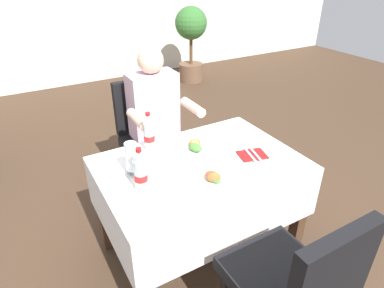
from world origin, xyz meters
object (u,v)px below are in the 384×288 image
(beer_glass_left, at_px, (132,159))
(seated_diner_far, at_px, (157,121))
(main_dining_table, at_px, (200,185))
(plate_far_diner, at_px, (194,148))
(chair_near_camera_side, at_px, (293,281))
(plate_near_camera, at_px, (214,179))
(potted_plant_corner, at_px, (191,36))
(cola_bottle_primary, at_px, (149,134))
(chair_far_diner_seat, at_px, (149,134))
(napkin_cutlery_set, at_px, (252,155))
(cola_bottle_secondary, at_px, (141,172))

(beer_glass_left, bearing_deg, seated_diner_far, 55.08)
(main_dining_table, xyz_separation_m, plate_far_diner, (0.04, 0.14, 0.19))
(chair_near_camera_side, distance_m, seated_diner_far, 1.51)
(plate_near_camera, height_order, potted_plant_corner, potted_plant_corner)
(plate_near_camera, distance_m, cola_bottle_primary, 0.54)
(seated_diner_far, bearing_deg, chair_far_diner_seat, 107.01)
(main_dining_table, distance_m, napkin_cutlery_set, 0.38)
(chair_far_diner_seat, xyz_separation_m, cola_bottle_secondary, (-0.40, -0.88, 0.28))
(plate_far_diner, bearing_deg, napkin_cutlery_set, -39.01)
(napkin_cutlery_set, relative_size, potted_plant_corner, 0.17)
(beer_glass_left, distance_m, cola_bottle_secondary, 0.16)
(chair_far_diner_seat, bearing_deg, seated_diner_far, -72.99)
(cola_bottle_secondary, xyz_separation_m, napkin_cutlery_set, (0.73, -0.02, -0.10))
(cola_bottle_primary, bearing_deg, plate_near_camera, -72.30)
(main_dining_table, relative_size, plate_near_camera, 5.13)
(beer_glass_left, bearing_deg, plate_far_diner, 7.41)
(cola_bottle_primary, bearing_deg, napkin_cutlery_set, -36.61)
(main_dining_table, distance_m, cola_bottle_secondary, 0.49)
(seated_diner_far, relative_size, cola_bottle_secondary, 5.00)
(seated_diner_far, bearing_deg, cola_bottle_primary, -120.00)
(beer_glass_left, bearing_deg, cola_bottle_secondary, -93.92)
(beer_glass_left, height_order, cola_bottle_primary, cola_bottle_primary)
(plate_far_diner, distance_m, cola_bottle_primary, 0.30)
(chair_near_camera_side, bearing_deg, napkin_cutlery_set, 65.67)
(chair_near_camera_side, height_order, seated_diner_far, seated_diner_far)
(napkin_cutlery_set, xyz_separation_m, potted_plant_corner, (1.45, 3.32, -0.02))
(chair_far_diner_seat, xyz_separation_m, potted_plant_corner, (1.78, 2.43, 0.16))
(main_dining_table, height_order, beer_glass_left, beer_glass_left)
(seated_diner_far, bearing_deg, napkin_cutlery_set, -69.68)
(cola_bottle_secondary, bearing_deg, napkin_cutlery_set, -1.45)
(chair_far_diner_seat, relative_size, potted_plant_corner, 0.83)
(main_dining_table, relative_size, chair_near_camera_side, 1.23)
(beer_glass_left, distance_m, potted_plant_corner, 3.83)
(beer_glass_left, xyz_separation_m, cola_bottle_primary, (0.20, 0.21, 0.01))
(napkin_cutlery_set, bearing_deg, chair_far_diner_seat, 109.92)
(main_dining_table, xyz_separation_m, cola_bottle_secondary, (-0.40, -0.07, 0.28))
(plate_far_diner, bearing_deg, cola_bottle_secondary, -154.34)
(plate_far_diner, distance_m, napkin_cutlery_set, 0.37)
(plate_near_camera, xyz_separation_m, beer_glass_left, (-0.36, 0.29, 0.08))
(cola_bottle_primary, bearing_deg, potted_plant_corner, 56.10)
(beer_glass_left, height_order, napkin_cutlery_set, beer_glass_left)
(chair_far_diner_seat, xyz_separation_m, seated_diner_far, (0.03, -0.11, 0.16))
(chair_far_diner_seat, relative_size, napkin_cutlery_set, 4.94)
(plate_far_diner, relative_size, cola_bottle_primary, 0.94)
(chair_far_diner_seat, xyz_separation_m, napkin_cutlery_set, (0.32, -0.89, 0.18))
(chair_far_diner_seat, distance_m, potted_plant_corner, 3.01)
(plate_near_camera, height_order, cola_bottle_primary, cola_bottle_primary)
(cola_bottle_primary, bearing_deg, beer_glass_left, -132.77)
(chair_near_camera_side, bearing_deg, plate_near_camera, 93.40)
(seated_diner_far, height_order, potted_plant_corner, seated_diner_far)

